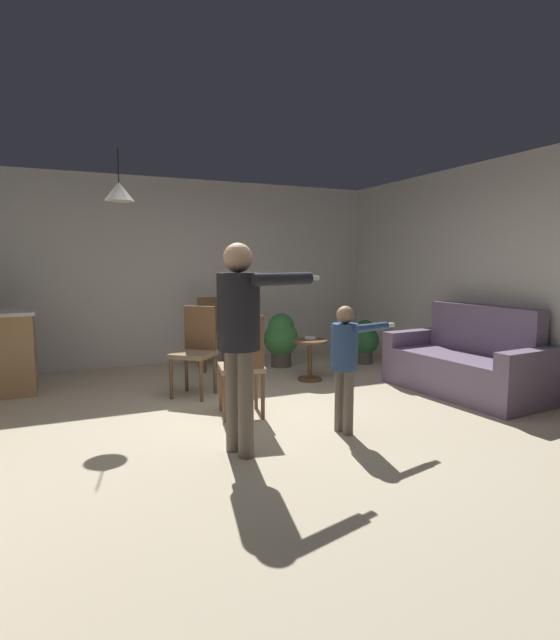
{
  "coord_description": "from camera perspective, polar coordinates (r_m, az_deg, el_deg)",
  "views": [
    {
      "loc": [
        -1.57,
        -4.16,
        1.51
      ],
      "look_at": [
        0.17,
        -0.25,
        1.0
      ],
      "focal_mm": 27.86,
      "sensor_mm": 36.0,
      "label": 1
    }
  ],
  "objects": [
    {
      "name": "side_table_by_couch",
      "position": [
        6.31,
        3.46,
        -4.01
      ],
      "size": [
        0.44,
        0.44,
        0.52
      ],
      "color": "brown",
      "rests_on": "ground"
    },
    {
      "name": "person_child",
      "position": [
        4.36,
        7.55,
        -3.96
      ],
      "size": [
        0.61,
        0.32,
        1.13
      ],
      "rotation": [
        0.0,
        0.0,
        -1.35
      ],
      "color": "#60564C",
      "rests_on": "ground"
    },
    {
      "name": "wall_back",
      "position": [
        7.52,
        -12.09,
        5.43
      ],
      "size": [
        6.4,
        0.1,
        2.7
      ],
      "primitive_type": "cube",
      "color": "beige",
      "rests_on": "ground"
    },
    {
      "name": "potted_plant_corner",
      "position": [
        7.12,
        0.13,
        -2.0
      ],
      "size": [
        0.5,
        0.5,
        0.77
      ],
      "color": "#4C4742",
      "rests_on": "ground"
    },
    {
      "name": "ground",
      "position": [
        4.69,
        -3.26,
        -11.98
      ],
      "size": [
        7.68,
        7.68,
        0.0
      ],
      "primitive_type": "plane",
      "color": "beige"
    },
    {
      "name": "couch_floral",
      "position": [
        6.1,
        20.64,
        -4.78
      ],
      "size": [
        0.99,
        1.86,
        1.0
      ],
      "rotation": [
        0.0,
        0.0,
        1.65
      ],
      "color": "slate",
      "rests_on": "ground"
    },
    {
      "name": "spare_remote_on_table",
      "position": [
        6.33,
        3.48,
        -2.04
      ],
      "size": [
        0.13,
        0.09,
        0.04
      ],
      "primitive_type": "cube",
      "rotation": [
        0.0,
        0.0,
        1.09
      ],
      "color": "white",
      "rests_on": "side_table_by_couch"
    },
    {
      "name": "person_adult",
      "position": [
        3.81,
        -4.6,
        -0.57
      ],
      "size": [
        0.85,
        0.46,
        1.65
      ],
      "rotation": [
        0.0,
        0.0,
        -1.31
      ],
      "color": "#60564C",
      "rests_on": "ground"
    },
    {
      "name": "dining_chair_centre_back",
      "position": [
        5.67,
        -9.63,
        -3.1
      ],
      "size": [
        0.59,
        0.59,
        1.0
      ],
      "rotation": [
        0.0,
        0.0,
        2.43
      ],
      "color": "brown",
      "rests_on": "ground"
    },
    {
      "name": "ceiling_light_pendant",
      "position": [
        5.77,
        -18.0,
        13.85
      ],
      "size": [
        0.32,
        0.32,
        0.55
      ],
      "color": "silver"
    },
    {
      "name": "dining_chair_near_wall",
      "position": [
        4.79,
        -4.37,
        -4.83
      ],
      "size": [
        0.49,
        0.49,
        1.0
      ],
      "rotation": [
        0.0,
        0.0,
        6.09
      ],
      "color": "brown",
      "rests_on": "ground"
    },
    {
      "name": "potted_plant_by_wall",
      "position": [
        7.44,
        9.69,
        -2.22
      ],
      "size": [
        0.42,
        0.42,
        0.65
      ],
      "color": "#4C4742",
      "rests_on": "ground"
    },
    {
      "name": "wall_right",
      "position": [
        6.33,
        24.93,
        4.72
      ],
      "size": [
        0.1,
        6.4,
        2.7
      ],
      "primitive_type": "cube",
      "color": "beige",
      "rests_on": "ground"
    },
    {
      "name": "dining_chair_by_counter",
      "position": [
        7.06,
        -7.72,
        -1.12
      ],
      "size": [
        0.44,
        0.44,
        1.0
      ],
      "rotation": [
        0.0,
        0.0,
        3.1
      ],
      "color": "brown",
      "rests_on": "ground"
    }
  ]
}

